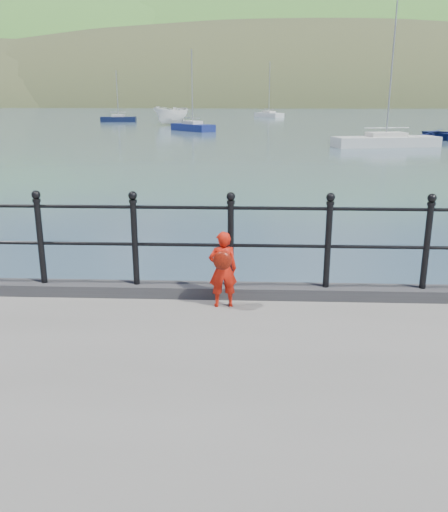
{
  "coord_description": "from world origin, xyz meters",
  "views": [
    {
      "loc": [
        0.81,
        -6.63,
        3.46
      ],
      "look_at": [
        0.52,
        -0.2,
        1.55
      ],
      "focal_mm": 38.0,
      "sensor_mm": 36.0,
      "label": 1
    }
  ],
  "objects_px": {
    "sailboat_deep": "(269,115)",
    "launch_white": "(171,116)",
    "launch_blue": "(447,134)",
    "child": "(223,269)",
    "sailboat_port": "(193,128)",
    "sailboat_near": "(386,142)",
    "railing": "(182,233)",
    "sailboat_left": "(119,119)"
  },
  "relations": [
    {
      "from": "child",
      "to": "sailboat_deep",
      "type": "relative_size",
      "value": 0.1
    },
    {
      "from": "launch_blue",
      "to": "sailboat_left",
      "type": "relative_size",
      "value": 0.66
    },
    {
      "from": "sailboat_port",
      "to": "sailboat_near",
      "type": "xyz_separation_m",
      "value": [
        15.33,
        -17.02,
        0.0
      ]
    },
    {
      "from": "railing",
      "to": "launch_blue",
      "type": "relative_size",
      "value": 3.97
    },
    {
      "from": "launch_white",
      "to": "sailboat_near",
      "type": "height_order",
      "value": "sailboat_near"
    },
    {
      "from": "launch_white",
      "to": "sailboat_near",
      "type": "xyz_separation_m",
      "value": [
        19.05,
        -28.3,
        -0.78
      ]
    },
    {
      "from": "launch_white",
      "to": "sailboat_near",
      "type": "bearing_deg",
      "value": -24.48
    },
    {
      "from": "child",
      "to": "launch_white",
      "type": "height_order",
      "value": "launch_white"
    },
    {
      "from": "launch_blue",
      "to": "sailboat_near",
      "type": "xyz_separation_m",
      "value": [
        -6.42,
        -6.43,
        -0.13
      ]
    },
    {
      "from": "launch_white",
      "to": "sailboat_near",
      "type": "distance_m",
      "value": 34.13
    },
    {
      "from": "launch_white",
      "to": "sailboat_deep",
      "type": "distance_m",
      "value": 29.15
    },
    {
      "from": "railing",
      "to": "sailboat_left",
      "type": "xyz_separation_m",
      "value": [
        -16.97,
        68.75,
        -1.48
      ]
    },
    {
      "from": "launch_blue",
      "to": "launch_white",
      "type": "height_order",
      "value": "launch_white"
    },
    {
      "from": "railing",
      "to": "sailboat_near",
      "type": "relative_size",
      "value": 1.8
    },
    {
      "from": "sailboat_left",
      "to": "railing",
      "type": "bearing_deg",
      "value": -79.42
    },
    {
      "from": "sailboat_port",
      "to": "railing",
      "type": "bearing_deg",
      "value": -35.49
    },
    {
      "from": "sailboat_deep",
      "to": "launch_white",
      "type": "bearing_deg",
      "value": -60.44
    },
    {
      "from": "sailboat_port",
      "to": "sailboat_deep",
      "type": "height_order",
      "value": "sailboat_deep"
    },
    {
      "from": "sailboat_near",
      "to": "sailboat_left",
      "type": "distance_m",
      "value": 45.26
    },
    {
      "from": "child",
      "to": "sailboat_left",
      "type": "relative_size",
      "value": 0.14
    },
    {
      "from": "child",
      "to": "launch_blue",
      "type": "relative_size",
      "value": 0.2
    },
    {
      "from": "railing",
      "to": "child",
      "type": "xyz_separation_m",
      "value": [
        0.52,
        -0.34,
        -0.35
      ]
    },
    {
      "from": "launch_blue",
      "to": "sailboat_port",
      "type": "distance_m",
      "value": 24.19
    },
    {
      "from": "railing",
      "to": "child",
      "type": "bearing_deg",
      "value": -33.47
    },
    {
      "from": "sailboat_near",
      "to": "sailboat_deep",
      "type": "height_order",
      "value": "sailboat_near"
    },
    {
      "from": "child",
      "to": "launch_white",
      "type": "relative_size",
      "value": 0.16
    },
    {
      "from": "child",
      "to": "sailboat_deep",
      "type": "xyz_separation_m",
      "value": [
        3.59,
        87.59,
        -1.14
      ]
    },
    {
      "from": "sailboat_near",
      "to": "sailboat_deep",
      "type": "xyz_separation_m",
      "value": [
        -6.32,
        54.52,
        0.0
      ]
    },
    {
      "from": "child",
      "to": "launch_white",
      "type": "distance_m",
      "value": 62.05
    },
    {
      "from": "sailboat_port",
      "to": "sailboat_left",
      "type": "distance_m",
      "value": 22.51
    },
    {
      "from": "railing",
      "to": "sailboat_deep",
      "type": "bearing_deg",
      "value": 87.31
    },
    {
      "from": "sailboat_near",
      "to": "sailboat_left",
      "type": "xyz_separation_m",
      "value": [
        -27.4,
        36.03,
        0.0
      ]
    },
    {
      "from": "sailboat_port",
      "to": "sailboat_left",
      "type": "xyz_separation_m",
      "value": [
        -12.07,
        19.01,
        0.0
      ]
    },
    {
      "from": "launch_white",
      "to": "sailboat_near",
      "type": "relative_size",
      "value": 0.58
    },
    {
      "from": "launch_blue",
      "to": "sailboat_near",
      "type": "bearing_deg",
      "value": -158.44
    },
    {
      "from": "child",
      "to": "launch_white",
      "type": "bearing_deg",
      "value": -91.32
    },
    {
      "from": "sailboat_port",
      "to": "sailboat_near",
      "type": "height_order",
      "value": "sailboat_near"
    },
    {
      "from": "sailboat_left",
      "to": "sailboat_deep",
      "type": "xyz_separation_m",
      "value": [
        21.07,
        18.49,
        0.0
      ]
    },
    {
      "from": "railing",
      "to": "sailboat_deep",
      "type": "distance_m",
      "value": 87.35
    },
    {
      "from": "launch_blue",
      "to": "sailboat_deep",
      "type": "distance_m",
      "value": 49.75
    },
    {
      "from": "sailboat_port",
      "to": "sailboat_deep",
      "type": "bearing_deg",
      "value": 125.38
    },
    {
      "from": "sailboat_port",
      "to": "sailboat_left",
      "type": "relative_size",
      "value": 1.16
    }
  ]
}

